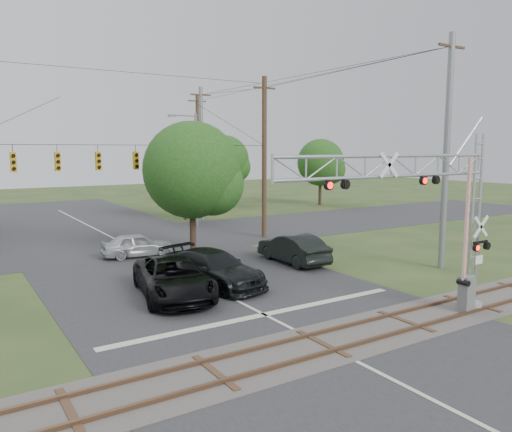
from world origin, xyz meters
TOP-DOWN VIEW (x-y plane):
  - ground at (0.00, 0.00)m, footprint 160.00×160.00m
  - road_main at (0.00, 10.00)m, footprint 14.00×90.00m
  - road_cross at (0.00, 24.00)m, footprint 90.00×12.00m
  - railroad_track at (0.00, 2.00)m, footprint 90.00×3.20m
  - crossing_gantry at (4.47, 1.64)m, footprint 10.21×0.90m
  - traffic_signal_span at (0.88, 20.00)m, footprint 19.34×0.36m
  - pickup_black at (-1.99, 9.68)m, footprint 3.92×6.52m
  - car_dark at (0.25, 10.28)m, footprint 3.75×6.24m
  - sedan_silver at (-0.56, 18.52)m, footprint 4.37×2.12m
  - suv_dark at (6.35, 12.21)m, footprint 1.89×5.08m
  - streetlight at (7.55, 27.57)m, footprint 2.49×0.26m
  - utility_poles at (2.87, 23.10)m, footprint 24.64×30.36m
  - treeline at (-2.33, 33.09)m, footprint 58.93×30.42m

SIDE VIEW (x-z plane):
  - ground at x=0.00m, z-range 0.00..0.00m
  - road_main at x=0.00m, z-range 0.00..0.02m
  - road_cross at x=0.00m, z-range 0.00..0.02m
  - railroad_track at x=0.00m, z-range -0.05..0.11m
  - sedan_silver at x=-0.56m, z-range 0.00..1.44m
  - suv_dark at x=6.35m, z-range 0.00..1.66m
  - car_dark at x=0.25m, z-range 0.00..1.69m
  - pickup_black at x=-1.99m, z-range 0.00..1.70m
  - crossing_gantry at x=4.47m, z-range 0.82..7.82m
  - streetlight at x=7.55m, z-range 0.55..9.88m
  - treeline at x=-2.33m, z-range 0.65..10.49m
  - traffic_signal_span at x=0.88m, z-range 0.00..11.50m
  - utility_poles at x=2.87m, z-range -0.27..12.72m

